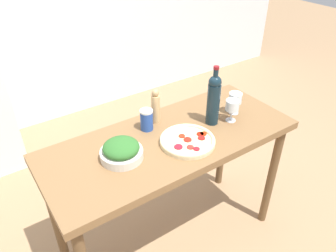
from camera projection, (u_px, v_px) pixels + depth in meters
The scene contains 9 objects.
ground_plane at pixel (170, 238), 2.37m from camera, with size 14.00×14.00×0.00m, color #9E7A56.
prep_counter at pixel (171, 153), 1.94m from camera, with size 1.49×0.62×0.90m.
wine_bottle at pixel (214, 99), 1.91m from camera, with size 0.08×0.08×0.37m.
wine_glass_near at pixel (232, 106), 1.96m from camera, with size 0.08×0.08×0.14m.
wine_glass_far at pixel (235, 99), 2.04m from camera, with size 0.08×0.08×0.14m.
pepper_mill at pixel (156, 107), 1.95m from camera, with size 0.05×0.05×0.22m.
salad_bowl at pixel (121, 151), 1.69m from camera, with size 0.23×0.23×0.11m.
homemade_pizza at pixel (188, 141), 1.82m from camera, with size 0.31×0.31×0.03m.
salt_canister at pixel (147, 120), 1.91m from camera, with size 0.08×0.08×0.13m.
Camera 1 is at (-0.87, -1.25, 1.99)m, focal length 35.00 mm.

